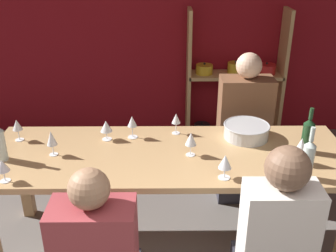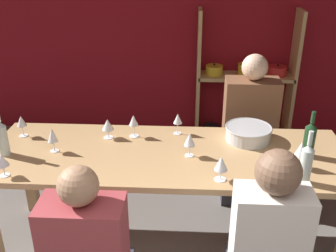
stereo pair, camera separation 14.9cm
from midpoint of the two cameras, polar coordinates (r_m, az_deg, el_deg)
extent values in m
cube|color=maroon|center=(4.28, 3.26, 16.08)|extent=(8.80, 0.06, 2.70)
cube|color=tan|center=(4.24, 5.41, 7.03)|extent=(0.04, 0.30, 1.42)
cube|color=tan|center=(4.39, 18.53, 6.48)|extent=(0.04, 0.30, 1.42)
cube|color=tan|center=(4.55, 11.31, -1.51)|extent=(0.99, 0.30, 0.04)
cylinder|color=black|center=(4.48, 7.21, -0.56)|extent=(0.18, 0.18, 0.12)
sphere|color=black|center=(4.45, 7.26, 0.26)|extent=(0.02, 0.02, 0.02)
cylinder|color=gold|center=(4.52, 11.40, -0.65)|extent=(0.24, 0.24, 0.12)
sphere|color=black|center=(4.49, 11.47, 0.16)|extent=(0.02, 0.02, 0.02)
cylinder|color=gold|center=(4.57, 15.51, -0.61)|extent=(0.19, 0.19, 0.14)
sphere|color=black|center=(4.54, 15.62, 0.31)|extent=(0.02, 0.02, 0.02)
cube|color=tan|center=(4.28, 12.12, 7.03)|extent=(0.99, 0.30, 0.04)
cylinder|color=gold|center=(4.22, 7.72, 8.05)|extent=(0.18, 0.18, 0.10)
sphere|color=black|center=(4.21, 7.77, 8.84)|extent=(0.02, 0.02, 0.02)
cylinder|color=gold|center=(4.26, 12.21, 8.02)|extent=(0.17, 0.17, 0.12)
sphere|color=black|center=(4.24, 12.30, 8.95)|extent=(0.02, 0.02, 0.02)
cylinder|color=red|center=(4.33, 16.56, 7.68)|extent=(0.19, 0.19, 0.10)
sphere|color=black|center=(4.31, 16.66, 8.46)|extent=(0.02, 0.02, 0.02)
cube|color=tan|center=(2.62, 1.51, -4.31)|extent=(2.41, 0.83, 0.04)
cube|color=tan|center=(3.32, -18.31, -6.38)|extent=(0.08, 0.08, 0.71)
cube|color=tan|center=(3.29, 21.83, -7.36)|extent=(0.08, 0.08, 0.71)
cylinder|color=#B7BABC|center=(2.83, 13.04, -1.07)|extent=(0.31, 0.31, 0.10)
torus|color=#B7BABC|center=(2.81, 13.13, -0.22)|extent=(0.33, 0.33, 0.01)
cylinder|color=#19381E|center=(2.71, 21.26, -2.22)|extent=(0.07, 0.07, 0.21)
cone|color=#19381E|center=(2.66, 21.66, 0.07)|extent=(0.07, 0.07, 0.03)
cylinder|color=#19381E|center=(2.64, 21.85, 1.16)|extent=(0.03, 0.03, 0.08)
cylinder|color=#B2C6C1|center=(2.41, 21.02, -5.57)|extent=(0.07, 0.07, 0.22)
cone|color=#B2C6C1|center=(2.35, 21.48, -2.97)|extent=(0.07, 0.07, 0.03)
cylinder|color=#B2C6C1|center=(2.33, 21.71, -1.70)|extent=(0.03, 0.03, 0.09)
cylinder|color=#B2C6C1|center=(2.74, -21.43, -2.03)|extent=(0.07, 0.07, 0.20)
cone|color=#B2C6C1|center=(2.69, -21.81, 0.20)|extent=(0.07, 0.07, 0.03)
cylinder|color=white|center=(2.87, 2.93, -1.09)|extent=(0.06, 0.06, 0.00)
cylinder|color=white|center=(2.85, 2.94, -0.33)|extent=(0.01, 0.01, 0.08)
cone|color=white|center=(2.82, 2.98, 1.08)|extent=(0.06, 0.06, 0.07)
cylinder|color=maroon|center=(2.83, 2.97, 0.75)|extent=(0.04, 0.04, 0.03)
cylinder|color=white|center=(2.83, -3.44, -1.48)|extent=(0.07, 0.07, 0.00)
cylinder|color=white|center=(2.82, -3.46, -0.68)|extent=(0.01, 0.01, 0.08)
cone|color=white|center=(2.78, -3.51, 0.82)|extent=(0.07, 0.07, 0.08)
cylinder|color=white|center=(3.00, -18.87, -1.35)|extent=(0.06, 0.06, 0.00)
cylinder|color=white|center=(2.98, -18.98, -0.65)|extent=(0.01, 0.01, 0.08)
cone|color=white|center=(2.95, -19.19, 0.69)|extent=(0.07, 0.07, 0.08)
cylinder|color=maroon|center=(2.96, -19.14, 0.36)|extent=(0.04, 0.04, 0.03)
cylinder|color=white|center=(2.37, 9.38, -7.67)|extent=(0.07, 0.07, 0.00)
cylinder|color=white|center=(2.35, 9.44, -6.96)|extent=(0.01, 0.01, 0.07)
cone|color=white|center=(2.31, 9.57, -5.39)|extent=(0.08, 0.08, 0.08)
cylinder|color=maroon|center=(2.32, 9.53, -5.84)|extent=(0.04, 0.04, 0.03)
cylinder|color=white|center=(2.72, -14.63, -3.55)|extent=(0.06, 0.06, 0.00)
cylinder|color=white|center=(2.70, -14.72, -2.85)|extent=(0.01, 0.01, 0.07)
cone|color=white|center=(2.67, -14.91, -1.26)|extent=(0.07, 0.07, 0.10)
cylinder|color=maroon|center=(2.68, -14.86, -1.74)|extent=(0.04, 0.04, 0.04)
cylinder|color=white|center=(2.59, 4.76, -4.29)|extent=(0.06, 0.06, 0.00)
cylinder|color=white|center=(2.57, 4.79, -3.55)|extent=(0.01, 0.01, 0.07)
cone|color=white|center=(2.53, 4.85, -1.96)|extent=(0.07, 0.07, 0.09)
cylinder|color=beige|center=(2.54, 4.83, -2.40)|extent=(0.04, 0.04, 0.03)
cylinder|color=white|center=(2.60, 19.96, -5.68)|extent=(0.06, 0.06, 0.00)
cylinder|color=white|center=(2.59, 20.09, -4.91)|extent=(0.01, 0.01, 0.08)
cone|color=white|center=(2.55, 20.38, -3.20)|extent=(0.08, 0.08, 0.10)
cylinder|color=maroon|center=(2.56, 20.29, -3.71)|extent=(0.04, 0.04, 0.04)
cylinder|color=white|center=(2.54, -21.05, -6.71)|extent=(0.06, 0.06, 0.00)
cylinder|color=white|center=(2.52, -21.17, -6.03)|extent=(0.01, 0.01, 0.07)
cone|color=white|center=(2.49, -21.41, -4.67)|extent=(0.08, 0.08, 0.07)
cylinder|color=white|center=(2.83, -7.14, -1.67)|extent=(0.07, 0.07, 0.00)
cylinder|color=white|center=(2.82, -7.18, -1.09)|extent=(0.01, 0.01, 0.06)
cone|color=white|center=(2.79, -7.25, 0.20)|extent=(0.08, 0.08, 0.08)
cylinder|color=beige|center=(2.80, -7.23, -0.17)|extent=(0.05, 0.05, 0.03)
cube|color=silver|center=(2.10, 16.55, -15.05)|extent=(0.37, 0.20, 0.52)
sphere|color=brown|center=(1.89, 17.91, -6.42)|extent=(0.22, 0.22, 0.22)
cube|color=#2D2D38|center=(3.55, 12.33, -5.77)|extent=(0.43, 0.54, 0.47)
cube|color=brown|center=(3.32, 13.15, 1.92)|extent=(0.43, 0.24, 0.56)
sphere|color=beige|center=(3.19, 13.82, 8.28)|extent=(0.21, 0.21, 0.21)
cube|color=#99383D|center=(2.06, -9.90, -16.50)|extent=(0.41, 0.23, 0.49)
sphere|color=#9E7556|center=(1.86, -10.68, -8.56)|extent=(0.20, 0.20, 0.20)
camera|label=1|loc=(0.07, -88.38, 0.76)|focal=42.00mm
camera|label=2|loc=(0.07, 91.62, -0.76)|focal=42.00mm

